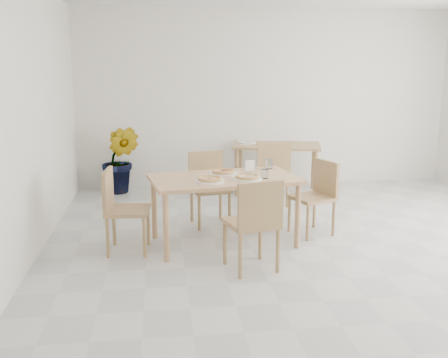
{
  "coord_description": "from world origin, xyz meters",
  "views": [
    {
      "loc": [
        -1.71,
        -4.82,
        1.97
      ],
      "look_at": [
        -1.03,
        0.68,
        0.73
      ],
      "focal_mm": 42.0,
      "sensor_mm": 36.0,
      "label": 1
    }
  ],
  "objects": [
    {
      "name": "potted_plant",
      "position": [
        -2.31,
        3.15,
        0.52
      ],
      "size": [
        0.66,
        0.58,
        1.03
      ],
      "primitive_type": "imported",
      "rotation": [
        0.0,
        0.0,
        -0.23
      ],
      "color": "#216F26",
      "rests_on": "ground"
    },
    {
      "name": "chair_east",
      "position": [
        0.1,
        0.9,
        0.5
      ],
      "size": [
        0.55,
        0.55,
        0.86
      ],
      "rotation": [
        0.0,
        0.0,
        -1.22
      ],
      "color": "#9D754E",
      "rests_on": "ground"
    },
    {
      "name": "pizza_mushroom",
      "position": [
        -0.8,
        0.53,
        0.78
      ],
      "size": [
        0.25,
        0.25,
        0.03
      ],
      "rotation": [
        0.0,
        0.0,
        0.0
      ],
      "color": "#EABD6E",
      "rests_on": "plate_mushroom"
    },
    {
      "name": "plate_mushroom",
      "position": [
        -0.8,
        0.53,
        0.76
      ],
      "size": [
        0.32,
        0.32,
        0.02
      ],
      "primitive_type": "cylinder",
      "color": "white",
      "rests_on": "main_table"
    },
    {
      "name": "plate_empty",
      "position": [
        -0.38,
        3.08,
        0.76
      ],
      "size": [
        0.28,
        0.28,
        0.02
      ],
      "primitive_type": "cylinder",
      "color": "white",
      "rests_on": "second_table"
    },
    {
      "name": "pizza_pepperoni",
      "position": [
        -1.02,
        0.83,
        0.78
      ],
      "size": [
        0.28,
        0.28,
        0.03
      ],
      "rotation": [
        0.0,
        0.0,
        0.12
      ],
      "color": "#EABD6E",
      "rests_on": "plate_pepperoni"
    },
    {
      "name": "fork_b",
      "position": [
        -1.32,
        0.7,
        0.75
      ],
      "size": [
        0.03,
        0.19,
        0.01
      ],
      "primitive_type": "cube",
      "rotation": [
        0.0,
        0.0,
        0.09
      ],
      "color": "silver",
      "rests_on": "main_table"
    },
    {
      "name": "main_table",
      "position": [
        -1.03,
        0.68,
        0.67
      ],
      "size": [
        1.69,
        1.13,
        0.75
      ],
      "rotation": [
        0.0,
        0.0,
        0.17
      ],
      "color": "tan",
      "rests_on": "ground"
    },
    {
      "name": "chair_back_s",
      "position": [
        -0.17,
        2.14,
        0.53
      ],
      "size": [
        0.47,
        0.47,
        0.92
      ],
      "rotation": [
        0.0,
        0.0,
        3.11
      ],
      "color": "#9D754E",
      "rests_on": "ground"
    },
    {
      "name": "fork_a",
      "position": [
        -0.59,
        1.08,
        0.75
      ],
      "size": [
        0.07,
        0.19,
        0.01
      ],
      "primitive_type": "cube",
      "rotation": [
        0.0,
        0.0,
        0.28
      ],
      "color": "silver",
      "rests_on": "main_table"
    },
    {
      "name": "tumbler_b",
      "position": [
        -0.6,
        0.56,
        0.8
      ],
      "size": [
        0.08,
        0.08,
        0.1
      ],
      "primitive_type": "cylinder",
      "color": "white",
      "rests_on": "main_table"
    },
    {
      "name": "chair_west",
      "position": [
        -2.14,
        0.55,
        0.51
      ],
      "size": [
        0.48,
        0.48,
        0.89
      ],
      "rotation": [
        0.0,
        0.0,
        1.48
      ],
      "color": "#9D754E",
      "rests_on": "ground"
    },
    {
      "name": "plate_margherita",
      "position": [
        -1.2,
        0.47,
        0.76
      ],
      "size": [
        0.3,
        0.3,
        0.02
      ],
      "primitive_type": "cylinder",
      "color": "white",
      "rests_on": "main_table"
    },
    {
      "name": "tumbler_a",
      "position": [
        -0.45,
        1.08,
        0.8
      ],
      "size": [
        0.08,
        0.08,
        0.11
      ],
      "primitive_type": "cylinder",
      "color": "white",
      "rests_on": "main_table"
    },
    {
      "name": "second_table",
      "position": [
        0.06,
        2.9,
        0.65
      ],
      "size": [
        1.44,
        1.03,
        0.75
      ],
      "rotation": [
        0.0,
        0.0,
        -0.24
      ],
      "color": "#9D754E",
      "rests_on": "ground"
    },
    {
      "name": "chair_back_n",
      "position": [
        0.21,
        3.62,
        0.47
      ],
      "size": [
        0.55,
        0.55,
        0.81
      ],
      "rotation": [
        0.0,
        0.0,
        -0.51
      ],
      "color": "#9D754E",
      "rests_on": "ground"
    },
    {
      "name": "chair_north",
      "position": [
        -1.13,
        1.46,
        0.52
      ],
      "size": [
        0.51,
        0.51,
        0.89
      ],
      "rotation": [
        0.0,
        0.0,
        0.17
      ],
      "color": "#9D754E",
      "rests_on": "ground"
    },
    {
      "name": "pizza_margherita",
      "position": [
        -1.2,
        0.47,
        0.78
      ],
      "size": [
        0.28,
        0.28,
        0.03
      ],
      "rotation": [
        0.0,
        0.0,
        0.12
      ],
      "color": "#EABD6E",
      "rests_on": "plate_margherita"
    },
    {
      "name": "napkin_holder",
      "position": [
        -0.7,
        0.92,
        0.81
      ],
      "size": [
        0.12,
        0.07,
        0.13
      ],
      "rotation": [
        0.0,
        0.0,
        0.08
      ],
      "color": "silver",
      "rests_on": "main_table"
    },
    {
      "name": "chair_south",
      "position": [
        -0.84,
        -0.17,
        0.53
      ],
      "size": [
        0.55,
        0.55,
        0.91
      ],
      "rotation": [
        0.0,
        0.0,
        3.39
      ],
      "color": "#9D754E",
      "rests_on": "ground"
    },
    {
      "name": "plate_pepperoni",
      "position": [
        -1.02,
        0.83,
        0.76
      ],
      "size": [
        0.33,
        0.33,
        0.02
      ],
      "primitive_type": "cylinder",
      "color": "white",
      "rests_on": "main_table"
    }
  ]
}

